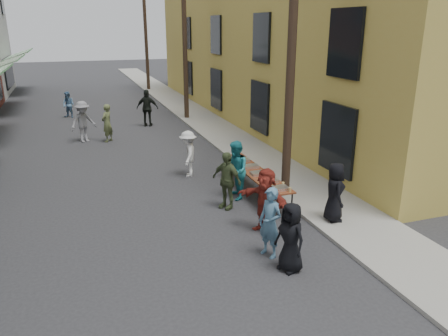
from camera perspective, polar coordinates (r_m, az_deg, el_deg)
ground at (r=9.92m, az=-6.79°, el=-12.37°), size 120.00×120.00×0.00m
sidewalk at (r=24.83m, az=-3.30°, el=6.63°), size 2.20×60.00×0.10m
building_ochre at (r=25.80m, az=10.95°, el=17.85°), size 10.00×28.00×10.00m
utility_pole_near at (r=12.89m, az=8.86°, el=15.67°), size 0.26×0.26×9.00m
utility_pole_mid at (r=24.15m, az=-5.17°, el=16.90°), size 0.26×0.26×9.00m
utility_pole_far at (r=35.89m, az=-10.20°, el=17.11°), size 0.26×0.26×9.00m
serving_table at (r=13.42m, az=4.07°, el=-0.59°), size 0.70×4.00×0.75m
catering_tray_sausage at (r=11.99m, az=7.20°, el=-2.64°), size 0.50×0.33×0.08m
catering_tray_foil_b at (r=12.53m, az=5.89°, el=-1.64°), size 0.50×0.33×0.08m
catering_tray_buns at (r=13.13m, az=4.60°, el=-0.67°), size 0.50×0.33×0.08m
catering_tray_foil_d at (r=13.74m, az=3.42°, el=0.22°), size 0.50×0.33×0.08m
catering_tray_buns_end at (r=14.36m, az=2.34°, el=1.04°), size 0.50×0.33×0.08m
condiment_jar_a at (r=11.64m, az=6.88°, el=-3.26°), size 0.07×0.07×0.08m
condiment_jar_b at (r=11.73m, az=6.67°, el=-3.10°), size 0.07×0.07×0.08m
condiment_jar_c at (r=11.81m, az=6.46°, el=-2.93°), size 0.07×0.07×0.08m
cup_stack at (r=11.86m, az=8.61°, el=-2.83°), size 0.08×0.08×0.12m
guest_front_a at (r=9.40m, az=8.69°, el=-8.94°), size 0.69×0.86×1.54m
guest_front_b at (r=9.88m, az=6.05°, el=-7.11°), size 0.60×0.70×1.64m
guest_front_c at (r=13.01m, az=1.52°, el=-0.33°), size 0.78×0.95×1.78m
guest_front_d at (r=15.07m, az=-4.69°, el=1.87°), size 0.89×1.17×1.60m
guest_front_e at (r=12.35m, az=0.33°, el=-1.62°), size 0.87×1.05×1.67m
guest_queue_back at (r=10.97m, az=5.46°, el=-4.28°), size 1.14×1.63×1.69m
server at (r=11.72m, az=14.26°, el=-3.06°), size 0.69×0.88×1.58m
passerby_left at (r=20.50m, az=-17.91°, el=5.77°), size 1.36×1.13×1.83m
passerby_mid at (r=22.99m, az=-9.97°, el=7.72°), size 1.20×0.83×1.89m
passerby_right at (r=20.26m, az=-15.03°, el=5.69°), size 0.70×0.74×1.70m
passerby_far at (r=26.33m, az=-19.65°, el=7.79°), size 0.90×0.87×1.47m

